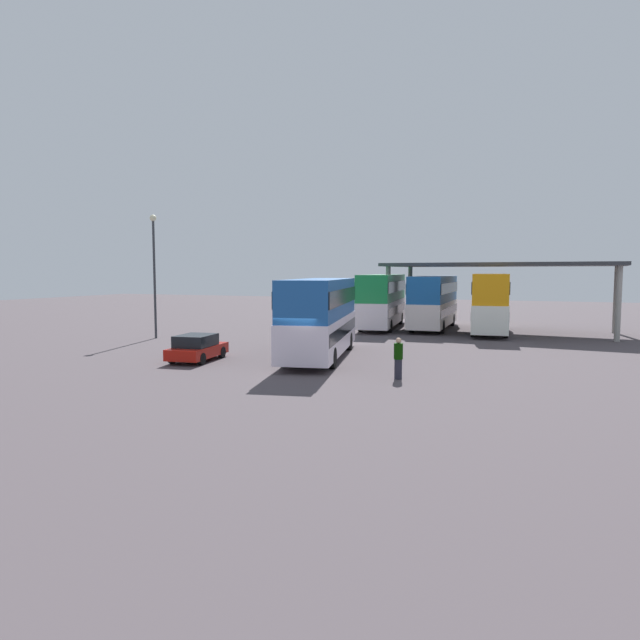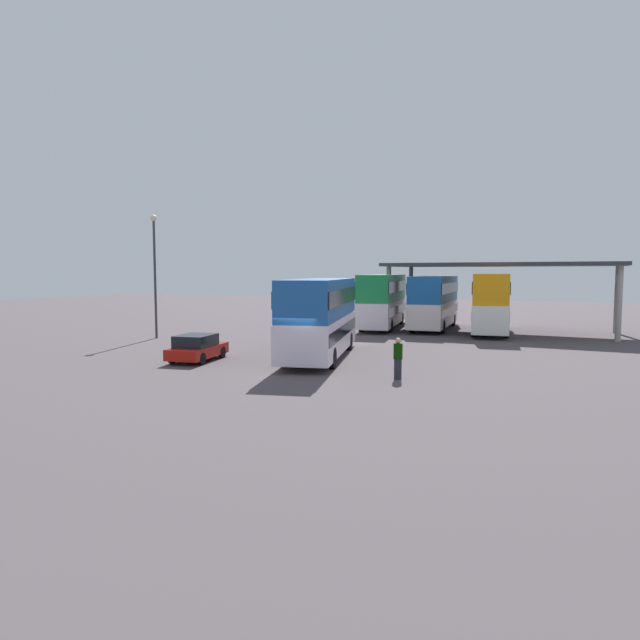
# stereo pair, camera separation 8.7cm
# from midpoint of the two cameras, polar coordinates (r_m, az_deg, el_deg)

# --- Properties ---
(ground_plane) EXTENTS (140.00, 140.00, 0.00)m
(ground_plane) POSITION_cam_midpoint_polar(r_m,az_deg,el_deg) (25.60, -2.26, -5.21)
(ground_plane) COLOR #4D4448
(double_decker_main) EXTENTS (4.52, 10.56, 4.14)m
(double_decker_main) POSITION_cam_midpoint_polar(r_m,az_deg,el_deg) (29.16, 0.09, 0.54)
(double_decker_main) COLOR silver
(double_decker_main) RESTS_ON ground_plane
(parked_hatchback) EXTENTS (2.18, 3.92, 1.35)m
(parked_hatchback) POSITION_cam_midpoint_polar(r_m,az_deg,el_deg) (28.98, -12.38, -2.79)
(parked_hatchback) COLOR #A8140B
(parked_hatchback) RESTS_ON ground_plane
(double_decker_near_canopy) EXTENTS (3.66, 11.23, 4.30)m
(double_decker_near_canopy) POSITION_cam_midpoint_polar(r_m,az_deg,el_deg) (45.24, 6.50, 2.17)
(double_decker_near_canopy) COLOR silver
(double_decker_near_canopy) RESTS_ON ground_plane
(double_decker_mid_row) EXTENTS (2.71, 10.04, 4.18)m
(double_decker_mid_row) POSITION_cam_midpoint_polar(r_m,az_deg,el_deg) (44.94, 11.66, 2.00)
(double_decker_mid_row) COLOR silver
(double_decker_mid_row) RESTS_ON ground_plane
(double_decker_far_right) EXTENTS (3.26, 10.41, 4.38)m
(double_decker_far_right) POSITION_cam_midpoint_polar(r_m,az_deg,el_deg) (43.14, 17.10, 1.90)
(double_decker_far_right) COLOR white
(double_decker_far_right) RESTS_ON ground_plane
(depot_canopy) EXTENTS (17.43, 8.32, 5.19)m
(depot_canopy) POSITION_cam_midpoint_polar(r_m,az_deg,el_deg) (44.03, 18.07, 5.14)
(depot_canopy) COLOR #33353A
(depot_canopy) RESTS_ON ground_plane
(lamppost_tall) EXTENTS (0.44, 0.44, 8.35)m
(lamppost_tall) POSITION_cam_midpoint_polar(r_m,az_deg,el_deg) (39.45, -16.50, 5.74)
(lamppost_tall) COLOR #33353A
(lamppost_tall) RESTS_ON ground_plane
(pedestrian_waiting) EXTENTS (0.38, 0.38, 1.75)m
(pedestrian_waiting) POSITION_cam_midpoint_polar(r_m,az_deg,el_deg) (23.73, 8.08, -3.91)
(pedestrian_waiting) COLOR #262633
(pedestrian_waiting) RESTS_ON ground_plane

